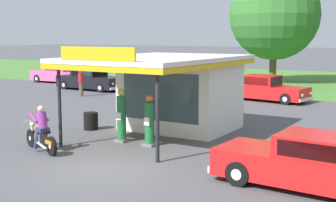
{
  "coord_description": "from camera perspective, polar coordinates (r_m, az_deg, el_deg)",
  "views": [
    {
      "loc": [
        8.52,
        -10.58,
        3.89
      ],
      "look_at": [
        -0.76,
        4.6,
        1.4
      ],
      "focal_mm": 49.87,
      "sensor_mm": 36.0,
      "label": 1
    }
  ],
  "objects": [
    {
      "name": "ground_plane",
      "position": [
        14.13,
        -7.2,
        -8.08
      ],
      "size": [
        300.0,
        300.0,
        0.0
      ],
      "primitive_type": "plane",
      "color": "#4C4C51"
    },
    {
      "name": "grass_verge_strip",
      "position": [
        41.65,
        19.49,
        2.15
      ],
      "size": [
        120.0,
        24.0,
        0.01
      ],
      "primitive_type": "cube",
      "color": "#477A33",
      "rests_on": "ground"
    },
    {
      "name": "service_station_kiosk",
      "position": [
        19.16,
        0.95,
        1.72
      ],
      "size": [
        4.99,
        7.32,
        3.55
      ],
      "color": "silver",
      "rests_on": "ground"
    },
    {
      "name": "gas_pump_nearside",
      "position": [
        17.25,
        -5.72,
        -2.04
      ],
      "size": [
        0.44,
        0.44,
        1.97
      ],
      "color": "slate",
      "rests_on": "ground"
    },
    {
      "name": "gas_pump_offside",
      "position": [
        16.55,
        -2.28,
        -2.67
      ],
      "size": [
        0.44,
        0.44,
        1.84
      ],
      "color": "slate",
      "rests_on": "ground"
    },
    {
      "name": "motorcycle_with_rider",
      "position": [
        16.35,
        -15.25,
        -3.73
      ],
      "size": [
        2.13,
        0.94,
        1.58
      ],
      "color": "black",
      "rests_on": "ground"
    },
    {
      "name": "featured_classic_sedan",
      "position": [
        12.45,
        17.68,
        -7.4
      ],
      "size": [
        5.35,
        2.07,
        1.44
      ],
      "color": "red",
      "rests_on": "ground"
    },
    {
      "name": "parked_car_back_row_far_left",
      "position": [
        34.6,
        0.99,
        2.7
      ],
      "size": [
        5.12,
        2.25,
        1.6
      ],
      "color": "#E55993",
      "rests_on": "ground"
    },
    {
      "name": "parked_car_back_row_centre_right",
      "position": [
        40.15,
        -13.19,
        3.21
      ],
      "size": [
        5.07,
        1.92,
        1.54
      ],
      "color": "#E55993",
      "rests_on": "ground"
    },
    {
      "name": "parked_car_back_row_centre",
      "position": [
        34.42,
        -9.49,
        2.56
      ],
      "size": [
        5.43,
        2.12,
        1.58
      ],
      "color": "black",
      "rests_on": "ground"
    },
    {
      "name": "parked_car_back_row_centre_left",
      "position": [
        28.82,
        11.76,
        1.41
      ],
      "size": [
        5.4,
        2.55,
        1.53
      ],
      "color": "red",
      "rests_on": "ground"
    },
    {
      "name": "bystander_strolling_foreground",
      "position": [
        30.73,
        -10.59,
        2.33
      ],
      "size": [
        0.34,
        0.34,
        1.78
      ],
      "color": "brown",
      "rests_on": "ground"
    },
    {
      "name": "tree_oak_far_left",
      "position": [
        40.1,
        13.05,
        10.0
      ],
      "size": [
        7.41,
        7.41,
        9.31
      ],
      "color": "brown",
      "rests_on": "ground"
    },
    {
      "name": "spare_tire_stack",
      "position": [
        19.77,
        -9.41,
        -2.43
      ],
      "size": [
        0.6,
        0.6,
        0.72
      ],
      "color": "black",
      "rests_on": "ground"
    }
  ]
}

